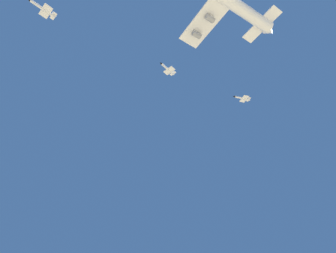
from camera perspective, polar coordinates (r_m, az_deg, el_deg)
chase_jet_lead at (r=190.80m, az=-0.06°, el=12.45°), size 14.96×9.37×4.00m
chase_jet_left_wing at (r=160.40m, az=-25.69°, el=22.18°), size 15.13×9.04×4.00m
chase_jet_trailing at (r=215.93m, az=15.95°, el=5.98°), size 15.28×8.49×4.00m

